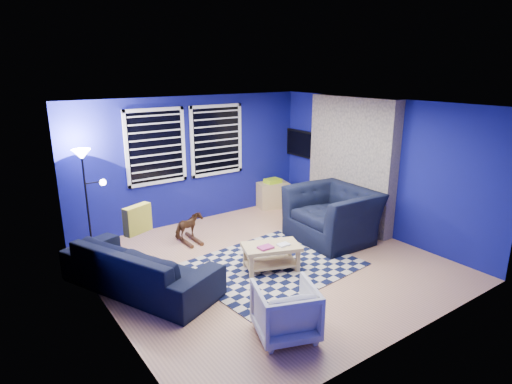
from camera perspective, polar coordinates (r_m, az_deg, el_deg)
floor at (r=6.95m, az=1.49°, el=-9.45°), size 5.00×5.00×0.00m
ceiling at (r=6.28m, az=1.66°, el=11.56°), size 5.00×5.00×0.00m
wall_back at (r=8.58m, az=-8.50°, el=4.22°), size 5.00×0.00×5.00m
wall_left at (r=5.46m, az=-20.01°, el=-3.63°), size 0.00×5.00×5.00m
wall_right at (r=8.21m, az=15.72°, el=3.24°), size 0.00×5.00×5.00m
fireplace at (r=8.43m, az=12.46°, el=3.43°), size 0.65×2.00×2.50m
window_left at (r=8.17m, az=-13.19°, el=5.88°), size 1.17×0.06×1.42m
window_right at (r=8.74m, az=-5.25°, el=6.89°), size 1.17×0.06×1.42m
tv at (r=9.50m, az=6.21°, el=6.39°), size 0.07×1.00×0.58m
rug at (r=6.86m, az=2.03°, el=-9.74°), size 2.67×2.22×0.02m
sofa at (r=6.29m, az=-15.19°, el=-9.50°), size 2.49×1.76×0.68m
armchair_big at (r=7.82m, az=10.16°, el=-3.00°), size 1.49×1.31×0.94m
armchair_bent at (r=5.13m, az=3.95°, el=-15.50°), size 0.88×0.89×0.64m
rocking_horse at (r=7.73m, az=-8.97°, el=-4.56°), size 0.40×0.58×0.45m
coffee_table at (r=6.61m, az=2.05°, el=-8.00°), size 0.98×0.77×0.43m
cabinet at (r=9.55m, az=2.23°, el=-0.32°), size 0.76×0.60×0.65m
floor_lamp at (r=7.48m, az=-21.90°, el=2.91°), size 0.48×0.29×1.75m
throw_pillow at (r=6.47m, az=-15.53°, el=-3.53°), size 0.46×0.29×0.42m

